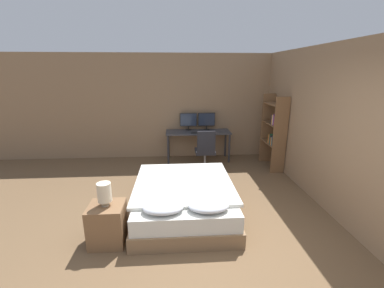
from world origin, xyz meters
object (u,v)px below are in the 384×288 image
(bed, at_px, (184,199))
(office_chair, at_px, (205,154))
(desk, at_px, (198,135))
(nightstand, at_px, (108,224))
(keyboard, at_px, (199,133))
(computer_mouse, at_px, (210,132))
(monitor_right, at_px, (207,120))
(monitor_left, at_px, (188,120))
(bookshelf, at_px, (275,130))
(bedside_lamp, at_px, (104,192))

(bed, distance_m, office_chair, 1.99)
(desk, bearing_deg, nightstand, -114.88)
(desk, xyz_separation_m, keyboard, (-0.00, -0.20, 0.10))
(computer_mouse, relative_size, office_chair, 0.07)
(monitor_right, relative_size, office_chair, 0.46)
(nightstand, bearing_deg, monitor_right, 63.18)
(desk, relative_size, monitor_right, 3.67)
(nightstand, bearing_deg, keyboard, 63.75)
(bed, height_order, monitor_left, monitor_left)
(nightstand, relative_size, bookshelf, 0.32)
(nightstand, relative_size, keyboard, 1.40)
(bed, xyz_separation_m, computer_mouse, (0.76, 2.43, 0.52))
(nightstand, relative_size, desk, 0.34)
(nightstand, xyz_separation_m, computer_mouse, (1.82, 3.10, 0.51))
(bedside_lamp, bearing_deg, bed, 32.38)
(bed, bearing_deg, computer_mouse, 72.65)
(bed, distance_m, bedside_lamp, 1.34)
(monitor_left, distance_m, computer_mouse, 0.70)
(nightstand, height_order, office_chair, office_chair)
(nightstand, xyz_separation_m, desk, (1.53, 3.29, 0.40))
(monitor_right, distance_m, bookshelf, 1.75)
(keyboard, height_order, computer_mouse, computer_mouse)
(desk, distance_m, keyboard, 0.22)
(bed, height_order, nightstand, bed)
(bookshelf, bearing_deg, computer_mouse, 160.10)
(office_chair, bearing_deg, keyboard, 101.10)
(desk, xyz_separation_m, computer_mouse, (0.29, -0.20, 0.11))
(nightstand, xyz_separation_m, keyboard, (1.53, 3.10, 0.50))
(computer_mouse, xyz_separation_m, bookshelf, (1.44, -0.52, 0.16))
(office_chair, bearing_deg, bed, -106.74)
(desk, relative_size, bookshelf, 0.95)
(monitor_left, relative_size, bookshelf, 0.26)
(monitor_left, height_order, computer_mouse, monitor_left)
(nightstand, distance_m, computer_mouse, 3.63)
(bed, relative_size, bedside_lamp, 6.15)
(bedside_lamp, height_order, monitor_left, monitor_left)
(monitor_left, height_order, monitor_right, same)
(nightstand, relative_size, monitor_left, 1.25)
(monitor_right, bearing_deg, office_chair, -98.44)
(computer_mouse, bearing_deg, desk, 145.76)
(nightstand, bearing_deg, office_chair, 57.66)
(office_chair, bearing_deg, computer_mouse, 70.45)
(bedside_lamp, relative_size, office_chair, 0.33)
(desk, relative_size, keyboard, 4.14)
(monitor_left, distance_m, monitor_right, 0.48)
(bedside_lamp, height_order, computer_mouse, bedside_lamp)
(monitor_right, distance_m, keyboard, 0.52)
(desk, bearing_deg, bed, -100.16)
(monitor_left, bearing_deg, monitor_right, 0.00)
(computer_mouse, height_order, bookshelf, bookshelf)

